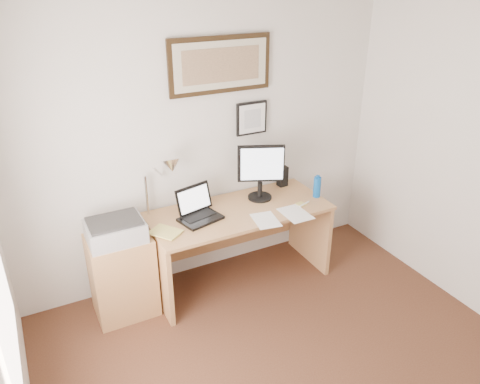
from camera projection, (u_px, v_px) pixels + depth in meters
ceiling at (382, 15)px, 2.00m from camera, size 4.00×4.00×0.00m
wall_back at (205, 146)px, 4.14m from camera, size 3.50×0.02×2.50m
side_cabinet at (123, 275)px, 3.89m from camera, size 0.50×0.40×0.73m
water_bottle at (317, 187)px, 4.32m from camera, size 0.07×0.07×0.19m
bottle_cap at (318, 176)px, 4.27m from camera, size 0.04×0.04×0.02m
speaker at (282, 176)px, 4.54m from camera, size 0.09×0.08×0.20m
paper_sheet_a at (266, 220)px, 3.95m from camera, size 0.24×0.31×0.00m
paper_sheet_b at (295, 214)px, 4.05m from camera, size 0.22×0.31×0.00m
sticky_pad at (301, 204)px, 4.21m from camera, size 0.09×0.09×0.01m
marker_pen at (304, 204)px, 4.21m from camera, size 0.14×0.06×0.02m
book at (159, 238)px, 3.68m from camera, size 0.29×0.30×0.02m
desk at (235, 228)px, 4.30m from camera, size 1.60×0.70×0.75m
laptop at (198, 211)px, 3.97m from camera, size 0.39×0.37×0.26m
lcd_monitor at (261, 170)px, 4.20m from camera, size 0.40×0.22×0.52m
printer at (115, 230)px, 3.67m from camera, size 0.44×0.34×0.18m
desk_lamp at (169, 168)px, 3.85m from camera, size 0.29×0.27×0.53m
picture_large at (221, 65)px, 3.88m from camera, size 0.92×0.04×0.47m
picture_small at (252, 118)px, 4.22m from camera, size 0.30×0.03×0.30m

